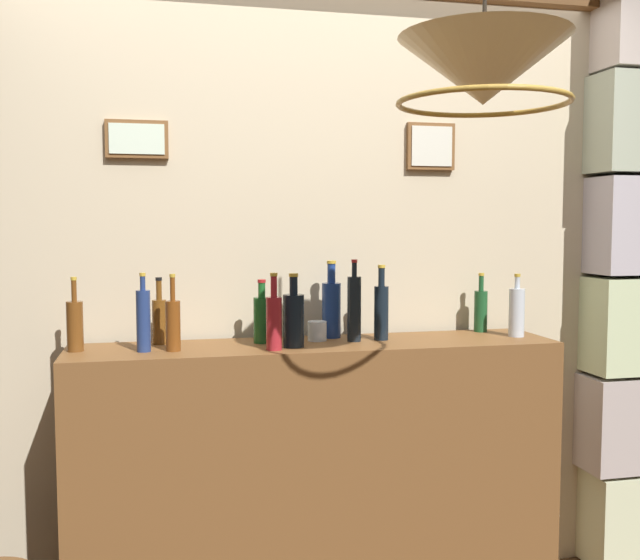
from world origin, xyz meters
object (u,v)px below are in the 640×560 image
(liquor_bottle_scotch, at_px, (381,310))
(liquor_bottle_rum, at_px, (75,325))
(liquor_bottle_gin, at_px, (143,319))
(liquor_bottle_sherry, at_px, (274,321))
(liquor_bottle_tequila, at_px, (294,319))
(glass_tumbler_rocks, at_px, (317,331))
(liquor_bottle_vodka, at_px, (173,324))
(liquor_bottle_vermouth, at_px, (517,311))
(pendant_lamp, at_px, (483,73))
(liquor_bottle_port, at_px, (481,310))
(liquor_bottle_rye, at_px, (159,319))
(liquor_bottle_bourbon, at_px, (331,307))
(liquor_bottle_whiskey, at_px, (262,318))
(liquor_bottle_mezcal, at_px, (354,308))

(liquor_bottle_scotch, bearing_deg, liquor_bottle_rum, -179.92)
(liquor_bottle_gin, bearing_deg, liquor_bottle_sherry, -8.38)
(liquor_bottle_scotch, relative_size, liquor_bottle_sherry, 1.06)
(liquor_bottle_tequila, relative_size, glass_tumbler_rocks, 3.59)
(liquor_bottle_scotch, distance_m, liquor_bottle_vodka, 0.82)
(liquor_bottle_vodka, relative_size, liquor_bottle_sherry, 0.99)
(liquor_bottle_vermouth, height_order, liquor_bottle_scotch, liquor_bottle_scotch)
(liquor_bottle_tequila, distance_m, pendant_lamp, 1.14)
(liquor_bottle_scotch, relative_size, liquor_bottle_rum, 1.11)
(pendant_lamp, bearing_deg, liquor_bottle_gin, 142.46)
(liquor_bottle_port, relative_size, liquor_bottle_rye, 0.98)
(liquor_bottle_bourbon, height_order, liquor_bottle_rye, liquor_bottle_bourbon)
(liquor_bottle_tequila, height_order, pendant_lamp, pendant_lamp)
(liquor_bottle_whiskey, distance_m, pendant_lamp, 1.26)
(liquor_bottle_vodka, distance_m, liquor_bottle_whiskey, 0.36)
(liquor_bottle_scotch, distance_m, pendant_lamp, 1.11)
(liquor_bottle_mezcal, bearing_deg, glass_tumbler_rocks, 162.05)
(liquor_bottle_rye, bearing_deg, liquor_bottle_rum, -162.99)
(liquor_bottle_sherry, relative_size, liquor_bottle_rum, 1.05)
(liquor_bottle_mezcal, height_order, liquor_bottle_rye, liquor_bottle_mezcal)
(liquor_bottle_bourbon, height_order, liquor_bottle_sherry, liquor_bottle_bourbon)
(liquor_bottle_sherry, bearing_deg, liquor_bottle_vermouth, 5.09)
(liquor_bottle_scotch, relative_size, liquor_bottle_vodka, 1.07)
(liquor_bottle_rum, bearing_deg, liquor_bottle_vermouth, -1.32)
(liquor_bottle_vermouth, bearing_deg, liquor_bottle_bourbon, 169.23)
(liquor_bottle_vermouth, distance_m, liquor_bottle_port, 0.18)
(liquor_bottle_vermouth, distance_m, liquor_bottle_rum, 1.73)
(liquor_bottle_vermouth, height_order, pendant_lamp, pendant_lamp)
(liquor_bottle_gin, bearing_deg, liquor_bottle_scotch, 3.97)
(liquor_bottle_tequila, height_order, liquor_bottle_whiskey, liquor_bottle_tequila)
(pendant_lamp, bearing_deg, liquor_bottle_rum, 146.37)
(liquor_bottle_scotch, xyz_separation_m, glass_tumbler_rocks, (-0.25, 0.03, -0.08))
(liquor_bottle_port, xyz_separation_m, liquor_bottle_gin, (-1.40, -0.18, 0.02))
(pendant_lamp, bearing_deg, liquor_bottle_rye, 135.38)
(liquor_bottle_vodka, bearing_deg, liquor_bottle_vermouth, 1.36)
(liquor_bottle_bourbon, relative_size, liquor_bottle_scotch, 1.05)
(liquor_bottle_tequila, xyz_separation_m, liquor_bottle_whiskey, (-0.10, 0.12, -0.01))
(liquor_bottle_bourbon, xyz_separation_m, glass_tumbler_rocks, (-0.07, -0.07, -0.08))
(liquor_bottle_vermouth, bearing_deg, pendant_lamp, -124.64)
(liquor_bottle_vodka, height_order, glass_tumbler_rocks, liquor_bottle_vodka)
(liquor_bottle_port, height_order, liquor_bottle_vodka, liquor_bottle_vodka)
(liquor_bottle_sherry, bearing_deg, liquor_bottle_vodka, 170.85)
(liquor_bottle_vodka, height_order, liquor_bottle_rum, liquor_bottle_vodka)
(liquor_bottle_rum, bearing_deg, liquor_bottle_bourbon, 5.95)
(liquor_bottle_gin, xyz_separation_m, liquor_bottle_mezcal, (0.80, 0.05, 0.02))
(liquor_bottle_vodka, relative_size, liquor_bottle_whiskey, 1.14)
(liquor_bottle_gin, xyz_separation_m, liquor_bottle_scotch, (0.92, 0.06, 0.00))
(liquor_bottle_scotch, bearing_deg, liquor_bottle_sherry, -163.71)
(liquor_bottle_vermouth, height_order, liquor_bottle_rye, same)
(liquor_bottle_mezcal, relative_size, liquor_bottle_tequila, 1.16)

